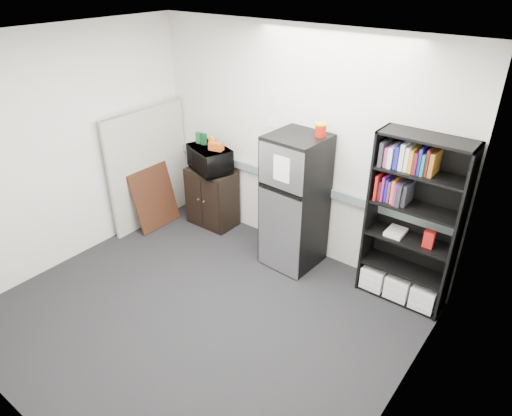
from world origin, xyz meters
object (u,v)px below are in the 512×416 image
(bookshelf, at_px, (412,225))
(microwave, at_px, (209,159))
(cabinet, at_px, (212,197))
(cubicle_partition, at_px, (149,167))
(refrigerator, at_px, (294,202))

(bookshelf, relative_size, microwave, 3.14)
(bookshelf, relative_size, cabinet, 2.28)
(cubicle_partition, xyz_separation_m, refrigerator, (2.11, 0.34, -0.01))
(cabinet, xyz_separation_m, microwave, (-0.00, -0.02, 0.57))
(cubicle_partition, height_order, cabinet, cubicle_partition)
(bookshelf, bearing_deg, cabinet, -178.63)
(bookshelf, height_order, cabinet, bookshelf)
(cubicle_partition, relative_size, refrigerator, 1.01)
(microwave, relative_size, refrigerator, 0.37)
(bookshelf, bearing_deg, cubicle_partition, -171.94)
(cabinet, height_order, microwave, microwave)
(bookshelf, xyz_separation_m, microwave, (-2.70, -0.08, 0.06))
(refrigerator, bearing_deg, cubicle_partition, -167.66)
(bookshelf, xyz_separation_m, cubicle_partition, (-3.43, -0.49, -0.10))
(microwave, bearing_deg, cubicle_partition, -132.04)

